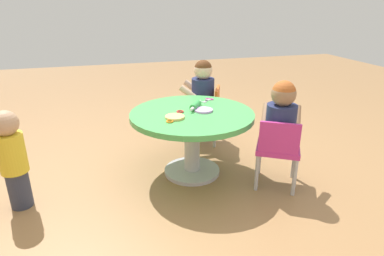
{
  "coord_description": "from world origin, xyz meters",
  "views": [
    {
      "loc": [
        -2.24,
        0.64,
        1.3
      ],
      "look_at": [
        0.0,
        0.0,
        0.38
      ],
      "focal_mm": 30.74,
      "sensor_mm": 36.0,
      "label": 1
    }
  ],
  "objects": [
    {
      "name": "cookie_cutter_1",
      "position": [
        0.02,
        0.09,
        0.51
      ],
      "size": [
        0.06,
        0.06,
        0.01
      ],
      "primitive_type": "torus",
      "color": "red",
      "rests_on": "craft_table"
    },
    {
      "name": "toddler_standing",
      "position": [
        -0.13,
        1.22,
        0.36
      ],
      "size": [
        0.17,
        0.17,
        0.67
      ],
      "color": "#33384C",
      "rests_on": "ground"
    },
    {
      "name": "rolling_pin",
      "position": [
        0.08,
        -0.05,
        0.53
      ],
      "size": [
        0.2,
        0.15,
        0.05
      ],
      "color": "green",
      "rests_on": "craft_table"
    },
    {
      "name": "cookie_cutter_0",
      "position": [
        -0.16,
        0.21,
        0.51
      ],
      "size": [
        0.05,
        0.05,
        0.01
      ],
      "primitive_type": "torus",
      "color": "orange",
      "rests_on": "craft_table"
    },
    {
      "name": "seated_child_right",
      "position": [
        0.59,
        -0.27,
        0.53
      ],
      "size": [
        0.39,
        0.43,
        0.51
      ],
      "color": "#3F4772",
      "rests_on": "ground"
    },
    {
      "name": "playdough_blob_1",
      "position": [
        -0.0,
        -0.09,
        0.52
      ],
      "size": [
        0.14,
        0.14,
        0.02
      ],
      "primitive_type": "cylinder",
      "color": "#CC99E5",
      "rests_on": "craft_table"
    },
    {
      "name": "playdough_blob_0",
      "position": [
        -0.09,
        0.15,
        0.52
      ],
      "size": [
        0.14,
        0.14,
        0.02
      ],
      "primitive_type": "cylinder",
      "color": "#F2CC72",
      "rests_on": "craft_table"
    },
    {
      "name": "seated_child_left",
      "position": [
        -0.33,
        -0.56,
        0.53
      ],
      "size": [
        0.43,
        0.41,
        0.51
      ],
      "color": "#3F4772",
      "rests_on": "ground"
    },
    {
      "name": "child_chair_left",
      "position": [
        -0.36,
        -0.54,
        0.31
      ],
      "size": [
        0.41,
        0.41,
        0.54
      ],
      "color": "#B7B7BC",
      "rests_on": "ground"
    },
    {
      "name": "ground_plane",
      "position": [
        0.0,
        0.0,
        0.0
      ],
      "size": [
        10.0,
        10.0,
        0.0
      ],
      "primitive_type": "plane",
      "color": "#9E7247"
    },
    {
      "name": "craft_scissors",
      "position": [
        0.26,
        -0.22,
        0.51
      ],
      "size": [
        0.13,
        0.13,
        0.01
      ],
      "color": "silver",
      "rests_on": "craft_table"
    },
    {
      "name": "child_chair_right",
      "position": [
        0.57,
        -0.3,
        0.31
      ],
      "size": [
        0.4,
        0.4,
        0.54
      ],
      "color": "#B7B7BC",
      "rests_on": "ground"
    },
    {
      "name": "craft_table",
      "position": [
        0.0,
        0.0,
        0.39
      ],
      "size": [
        0.93,
        0.93,
        0.51
      ],
      "color": "silver",
      "rests_on": "ground"
    }
  ]
}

